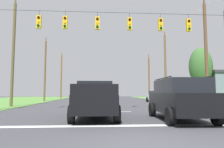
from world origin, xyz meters
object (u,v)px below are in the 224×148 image
distant_car_crossing_white (157,96)px  utility_pole_far_right (165,67)px  suv_black (179,98)px  utility_pole_distant_left (61,76)px  utility_pole_far_left (13,52)px  utility_pole_distant_right (45,70)px  pickup_truck (95,100)px  overhead_signal_span (112,49)px  utility_pole_mid_right (206,52)px  tree_roadside_far_right (201,67)px  utility_pole_near_left (149,77)px

distant_car_crossing_white → utility_pole_far_right: bearing=60.7°
suv_black → utility_pole_distant_left: 35.84m
distant_car_crossing_white → utility_pole_far_left: 17.76m
distant_car_crossing_white → utility_pole_distant_right: size_ratio=0.45×
pickup_truck → utility_pole_distant_right: size_ratio=0.56×
pickup_truck → overhead_signal_span: bearing=72.8°
pickup_truck → distant_car_crossing_white: size_ratio=1.25×
pickup_truck → utility_pole_far_right: utility_pole_far_right is taller
utility_pole_mid_right → utility_pole_far_left: 18.64m
suv_black → utility_pole_far_left: size_ratio=0.45×
utility_pole_mid_right → utility_pole_distant_right: 22.41m
pickup_truck → utility_pole_mid_right: (10.62, 7.96, 4.23)m
utility_pole_far_right → tree_roadside_far_right: size_ratio=1.59×
overhead_signal_span → utility_pole_mid_right: bearing=23.4°
utility_pole_far_right → utility_pole_distant_right: 18.85m
overhead_signal_span → utility_pole_far_left: size_ratio=1.69×
overhead_signal_span → utility_pole_mid_right: 10.28m
overhead_signal_span → utility_pole_near_left: size_ratio=1.90×
suv_black → utility_pole_far_right: size_ratio=0.43×
distant_car_crossing_white → suv_black: bearing=-102.4°
pickup_truck → tree_roadside_far_right: tree_roadside_far_right is taller
overhead_signal_span → utility_pole_distant_right: utility_pole_distant_right is taller
utility_pole_far_right → suv_black: bearing=-106.8°
utility_pole_far_right → utility_pole_far_left: size_ratio=1.04×
utility_pole_near_left → tree_roadside_far_right: (2.08, -18.45, 0.02)m
utility_pole_far_left → tree_roadside_far_right: 21.74m
distant_car_crossing_white → utility_pole_distant_left: 23.17m
utility_pole_far_right → utility_pole_distant_right: utility_pole_far_right is taller
utility_pole_far_left → suv_black: bearing=-39.9°
utility_pole_far_left → tree_roadside_far_right: bearing=13.6°
suv_black → tree_roadside_far_right: tree_roadside_far_right is taller
distant_car_crossing_white → utility_pole_mid_right: size_ratio=0.40×
suv_black → utility_pole_near_left: utility_pole_near_left is taller
pickup_truck → utility_pole_near_left: 34.48m
utility_pole_distant_right → utility_pole_distant_left: 11.88m
utility_pole_near_left → utility_pole_distant_left: (-18.67, -0.07, 0.24)m
utility_pole_far_left → utility_pole_distant_right: (0.06, 11.61, -0.48)m
distant_car_crossing_white → utility_pole_mid_right: (2.77, -7.65, 4.41)m
utility_pole_near_left → distant_car_crossing_white: bearing=-100.7°
tree_roadside_far_right → utility_pole_far_left: bearing=-166.4°
distant_car_crossing_white → utility_pole_far_left: (-15.84, -6.70, 4.43)m
utility_pole_distant_left → tree_roadside_far_right: bearing=-41.5°
utility_pole_distant_right → utility_pole_far_right: bearing=1.7°
utility_pole_far_right → utility_pole_near_left: size_ratio=1.17×
utility_pole_near_left → suv_black: bearing=-101.6°
suv_black → utility_pole_far_right: bearing=73.2°
distant_car_crossing_white → utility_pole_far_left: bearing=-157.1°
utility_pole_near_left → tree_roadside_far_right: 18.57m
utility_pole_far_left → utility_pole_distant_left: (0.37, 23.48, -0.44)m
utility_pole_mid_right → utility_pole_distant_left: bearing=126.7°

